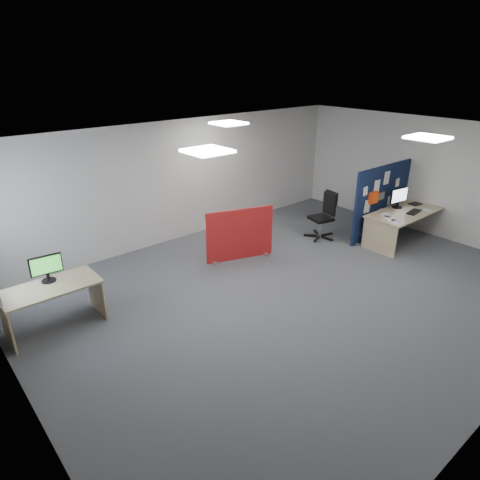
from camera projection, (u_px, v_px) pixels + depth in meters
floor at (295, 291)px, 7.77m from camera, size 9.00×9.00×0.00m
ceiling at (303, 141)px, 6.71m from camera, size 9.00×7.00×0.02m
wall_back at (184, 180)px, 9.70m from camera, size 9.00×0.02×2.70m
wall_left at (12, 318)px, 4.57m from camera, size 0.02×7.00×2.70m
wall_right at (431, 177)px, 9.91m from camera, size 0.02×7.00×2.70m
ceiling_lights at (287, 136)px, 7.39m from camera, size 4.10×4.10×0.04m
navy_divider at (381, 201)px, 9.89m from camera, size 2.05×0.30×1.69m
main_desk at (403, 217)px, 9.70m from camera, size 2.00×0.89×0.73m
monitor_main at (399, 197)px, 9.73m from camera, size 0.53×0.22×0.46m
keyboard at (414, 212)px, 9.53m from camera, size 0.47×0.24×0.02m
mouse at (420, 209)px, 9.68m from camera, size 0.11×0.08×0.03m
paper_tray at (415, 204)px, 10.07m from camera, size 0.31×0.26×0.01m
red_divider at (240, 235)px, 8.84m from camera, size 1.40×0.50×1.09m
second_desk at (51, 296)px, 6.56m from camera, size 1.42×0.71×0.73m
monitor_second at (46, 267)px, 6.52m from camera, size 0.48×0.22×0.43m
office_chair at (325, 212)px, 9.90m from camera, size 0.71×0.70×1.08m
desk_papers at (400, 216)px, 9.31m from camera, size 1.44×0.72×0.00m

